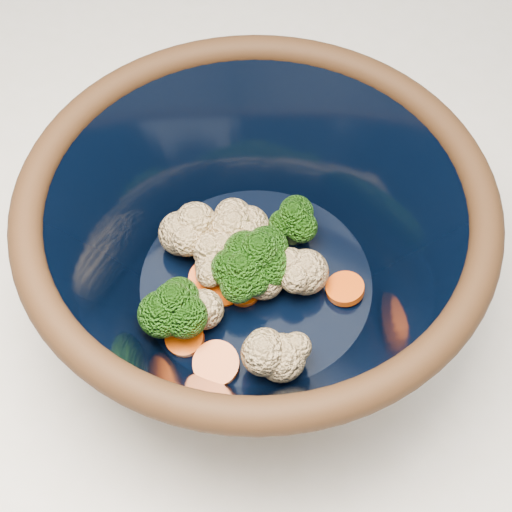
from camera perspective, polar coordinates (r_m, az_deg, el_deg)
counter at (r=0.98m, az=0.90°, el=-16.35°), size 1.20×1.20×0.90m
mixing_bowl at (r=0.49m, az=-0.00°, el=0.86°), size 0.35×0.35×0.14m
vegetable_pile at (r=0.51m, az=-1.01°, el=-1.06°), size 0.15×0.15×0.05m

